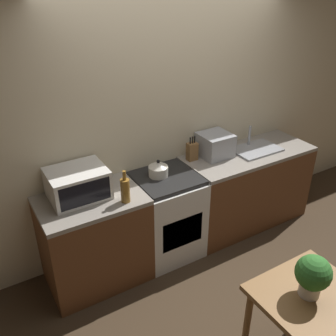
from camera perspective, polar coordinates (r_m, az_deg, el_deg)
The scene contains 13 objects.
ground_plane at distance 3.84m, azimuth 8.83°, elevation -16.27°, with size 16.00×16.00×0.00m, color #3D2D1E.
wall_back at distance 3.82m, azimuth 0.74°, elevation 7.18°, with size 10.00×0.06×2.60m.
counter_left_run at distance 3.58m, azimuth -11.07°, elevation -10.70°, with size 0.92×0.62×0.90m.
counter_right_run at distance 4.38m, azimuth 11.66°, elevation -2.91°, with size 1.48×0.62×0.90m.
stove_range at distance 3.84m, azimuth -0.23°, elevation -7.20°, with size 0.62×0.62×0.90m.
kettle at distance 3.58m, azimuth -1.48°, elevation -0.17°, with size 0.19×0.19×0.17m.
microwave at distance 3.31m, azimuth -13.60°, elevation -2.33°, with size 0.49×0.40×0.26m.
bottle at distance 3.18m, azimuth -6.54°, elevation -3.33°, with size 0.08×0.08×0.30m.
knife_block at distance 3.87m, azimuth 3.70°, elevation 2.57°, with size 0.11×0.08×0.26m.
toaster_oven at distance 3.98m, azimuth 7.20°, elevation 3.50°, with size 0.32×0.32×0.25m.
sink_basin at distance 4.23m, azimuth 13.21°, elevation 2.89°, with size 0.52×0.36×0.24m.
dining_table at distance 2.88m, azimuth 20.82°, elevation -19.44°, with size 0.71×0.65×0.75m.
potted_plant at distance 2.68m, azimuth 21.22°, elevation -14.90°, with size 0.24×0.24×0.31m.
Camera 1 is at (-1.88, -2.02, 2.67)m, focal length 40.00 mm.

